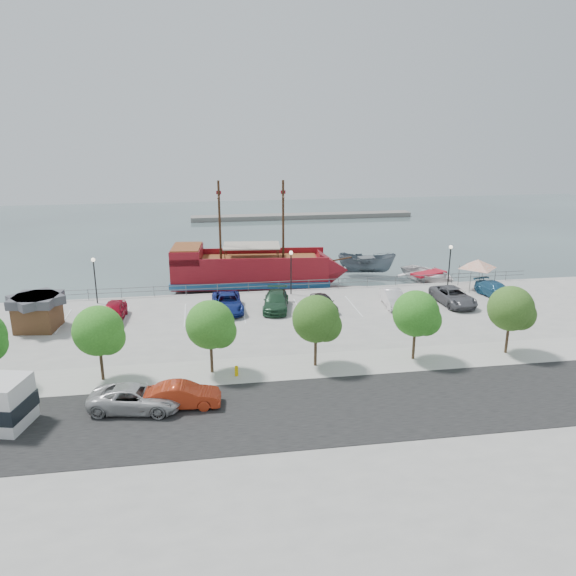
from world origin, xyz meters
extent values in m
plane|color=#3A4547|center=(0.00, 0.00, -1.00)|extent=(160.00, 160.00, 0.00)
cube|color=gray|center=(0.00, -21.00, -0.60)|extent=(100.00, 58.00, 1.20)
cube|color=black|center=(0.00, -16.00, 0.01)|extent=(100.00, 8.00, 0.04)
cube|color=#A2A19A|center=(0.00, -10.00, 0.01)|extent=(100.00, 4.00, 0.05)
cylinder|color=slate|center=(0.00, 7.80, 0.95)|extent=(50.00, 0.06, 0.06)
cylinder|color=slate|center=(0.00, 7.80, 0.55)|extent=(50.00, 0.06, 0.06)
cube|color=slate|center=(10.00, 55.00, -0.60)|extent=(40.00, 3.00, 0.80)
cube|color=maroon|center=(-3.43, 12.15, 0.89)|extent=(16.33, 6.49, 2.59)
cube|color=navy|center=(-3.43, 12.15, 0.05)|extent=(16.66, 6.82, 0.60)
cone|color=maroon|center=(5.30, 11.31, 0.89)|extent=(3.63, 5.06, 4.78)
cube|color=maroon|center=(-9.87, 12.78, 2.88)|extent=(3.45, 5.24, 1.39)
cube|color=brown|center=(-9.87, 12.78, 3.63)|extent=(3.22, 4.83, 0.12)
cube|color=brown|center=(-2.93, 12.10, 2.24)|extent=(13.30, 5.61, 0.15)
cube|color=maroon|center=(-3.19, 14.53, 2.53)|extent=(15.87, 1.73, 0.70)
cube|color=maroon|center=(-3.66, 9.77, 2.53)|extent=(15.87, 1.73, 0.70)
cylinder|color=#382111|center=(0.04, 11.82, 6.27)|extent=(0.26, 0.26, 8.16)
cylinder|color=#382111|center=(-6.40, 12.44, 6.27)|extent=(0.26, 0.26, 8.16)
cylinder|color=#382111|center=(0.04, 11.82, 8.76)|extent=(0.43, 2.99, 0.14)
cylinder|color=#382111|center=(-6.40, 12.44, 8.76)|extent=(0.43, 2.99, 0.14)
cube|color=#B9AA97|center=(-3.23, 12.13, 3.68)|extent=(6.11, 4.32, 0.12)
cylinder|color=#382111|center=(5.99, 11.24, 2.09)|extent=(2.48, 0.40, 0.59)
imported|color=slate|center=(10.07, 15.09, 0.26)|extent=(6.94, 4.73, 2.52)
imported|color=silver|center=(16.03, 11.38, -0.28)|extent=(7.29, 8.30, 1.43)
cube|color=gray|center=(-13.07, 9.20, -0.82)|extent=(6.42, 2.09, 0.36)
cube|color=gray|center=(7.15, 9.20, -0.79)|extent=(7.58, 3.60, 0.42)
cube|color=gray|center=(15.46, 9.20, -0.81)|extent=(6.83, 2.05, 0.39)
cube|color=#54351F|center=(-21.52, 0.42, 1.10)|extent=(3.36, 3.36, 2.19)
cube|color=#3E3F45|center=(-21.52, 0.42, 2.44)|extent=(3.81, 3.81, 0.70)
cylinder|color=slate|center=(17.26, 6.84, 1.07)|extent=(0.07, 0.07, 2.14)
cylinder|color=slate|center=(19.80, 6.82, 1.07)|extent=(0.07, 0.07, 2.14)
cylinder|color=slate|center=(17.24, 4.31, 1.07)|extent=(0.07, 0.07, 2.14)
cylinder|color=slate|center=(19.77, 4.28, 1.07)|extent=(0.07, 0.07, 2.14)
pyramid|color=white|center=(18.52, 5.56, 2.97)|extent=(4.13, 4.13, 0.88)
imported|color=#ADADAD|center=(-12.46, -14.34, 0.74)|extent=(5.66, 3.32, 1.48)
imported|color=#B13015|center=(-9.80, -14.40, 0.73)|extent=(4.52, 1.88, 1.45)
cylinder|color=#DCB104|center=(-6.43, -10.80, 0.30)|extent=(0.24, 0.24, 0.60)
sphere|color=#DCB104|center=(-6.43, -10.80, 0.62)|extent=(0.26, 0.26, 0.26)
cylinder|color=black|center=(-18.00, 6.50, 2.00)|extent=(0.12, 0.12, 4.00)
sphere|color=#FFF2CC|center=(-18.00, 6.50, 4.10)|extent=(0.36, 0.36, 0.36)
cylinder|color=black|center=(0.00, 6.50, 2.00)|extent=(0.12, 0.12, 4.00)
sphere|color=#FFF2CC|center=(0.00, 6.50, 4.10)|extent=(0.36, 0.36, 0.36)
cylinder|color=black|center=(16.00, 6.50, 2.00)|extent=(0.12, 0.12, 4.00)
sphere|color=#FFF2CC|center=(16.00, 6.50, 4.10)|extent=(0.36, 0.36, 0.36)
cylinder|color=#473321|center=(-15.00, -10.00, 1.10)|extent=(0.20, 0.20, 2.20)
sphere|color=#2E731E|center=(-15.00, -10.00, 3.40)|extent=(3.20, 3.20, 3.20)
sphere|color=#2E731E|center=(-14.40, -10.30, 3.00)|extent=(2.20, 2.20, 2.20)
cylinder|color=#473321|center=(-8.00, -10.00, 1.10)|extent=(0.20, 0.20, 2.20)
sphere|color=#2F6E1E|center=(-8.00, -10.00, 3.40)|extent=(3.20, 3.20, 3.20)
sphere|color=#2F6E1E|center=(-7.40, -10.30, 3.00)|extent=(2.20, 2.20, 2.20)
cylinder|color=#473321|center=(-1.00, -10.00, 1.10)|extent=(0.20, 0.20, 2.20)
sphere|color=#2D571B|center=(-1.00, -10.00, 3.40)|extent=(3.20, 3.20, 3.20)
sphere|color=#2D571B|center=(-0.40, -10.30, 3.00)|extent=(2.20, 2.20, 2.20)
cylinder|color=#473321|center=(6.00, -10.00, 1.10)|extent=(0.20, 0.20, 2.20)
sphere|color=#2C711D|center=(6.00, -10.00, 3.40)|extent=(3.20, 3.20, 3.20)
sphere|color=#2C711D|center=(6.60, -10.30, 3.00)|extent=(2.20, 2.20, 2.20)
cylinder|color=#473321|center=(13.00, -10.00, 1.10)|extent=(0.20, 0.20, 2.20)
sphere|color=#34591D|center=(13.00, -10.00, 3.40)|extent=(3.20, 3.20, 3.20)
sphere|color=#34591D|center=(13.60, -10.30, 3.00)|extent=(2.20, 2.20, 2.20)
imported|color=#A20C21|center=(-15.85, 1.62, 0.77)|extent=(2.00, 4.57, 1.53)
imported|color=navy|center=(-6.30, 2.52, 0.76)|extent=(2.66, 5.53, 1.52)
imported|color=#234A30|center=(-2.04, 2.28, 0.76)|extent=(3.07, 5.53, 1.52)
imported|color=black|center=(2.13, 1.58, 0.67)|extent=(2.18, 4.12, 1.33)
imported|color=white|center=(8.52, 1.61, 0.73)|extent=(1.87, 4.51, 1.45)
imported|color=#58585D|center=(14.10, 1.21, 0.76)|extent=(2.92, 5.63, 1.51)
imported|color=#265F86|center=(19.04, 2.61, 0.70)|extent=(2.80, 5.07, 1.39)
camera|label=1|loc=(-8.31, -44.50, 16.11)|focal=35.00mm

